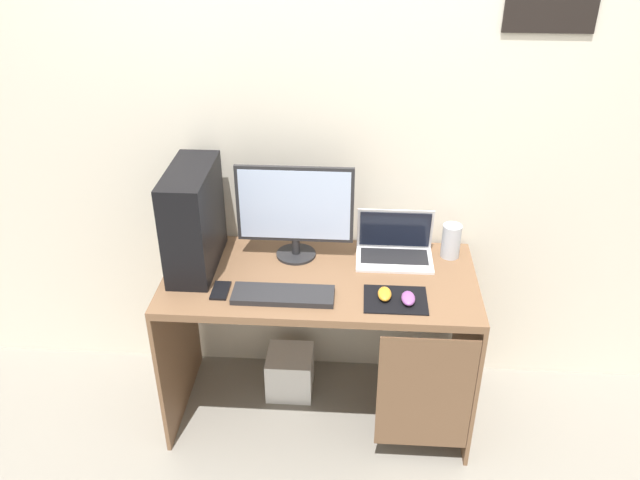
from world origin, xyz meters
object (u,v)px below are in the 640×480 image
monitor (295,210)px  mouse_left (385,294)px  speaker (451,241)px  cell_phone (221,291)px  mouse_right (408,298)px  laptop (394,248)px  keyboard (283,295)px  subwoofer (290,372)px  pc_tower (193,219)px

monitor → mouse_left: (0.40, -0.31, -0.21)m
speaker → mouse_left: size_ratio=1.64×
monitor → cell_phone: 0.48m
mouse_left → mouse_right: 0.10m
laptop → mouse_left: laptop is taller
keyboard → speaker: bearing=27.6°
laptop → subwoofer: 0.86m
keyboard → subwoofer: 0.73m
laptop → keyboard: (-0.47, -0.35, -0.03)m
speaker → mouse_left: (-0.30, -0.36, -0.06)m
pc_tower → mouse_right: (0.92, -0.24, -0.21)m
monitor → subwoofer: 0.90m
pc_tower → laptop: bearing=7.7°
pc_tower → monitor: size_ratio=0.89×
monitor → mouse_left: size_ratio=5.37×
monitor → laptop: 0.48m
laptop → keyboard: 0.58m
pc_tower → speaker: (1.13, 0.15, -0.15)m
mouse_left → subwoofer: bearing=148.1°
mouse_right → subwoofer: bearing=150.9°
cell_phone → subwoofer: bearing=46.8°
mouse_left → subwoofer: (-0.43, 0.27, -0.68)m
mouse_left → cell_phone: (-0.68, 0.01, -0.02)m
laptop → keyboard: laptop is taller
monitor → speaker: bearing=4.0°
mouse_right → subwoofer: mouse_right is taller
pc_tower → speaker: pc_tower is taller
keyboard → mouse_right: (0.51, -0.00, 0.01)m
keyboard → cell_phone: keyboard is taller
keyboard → mouse_right: 0.51m
cell_phone → keyboard: bearing=-5.4°
speaker → laptop: bearing=-173.9°
speaker → cell_phone: bearing=-160.4°
cell_phone → subwoofer: (0.25, 0.26, -0.67)m
laptop → keyboard: size_ratio=0.81×
cell_phone → mouse_left: bearing=-0.4°
monitor → mouse_left: 0.54m
keyboard → mouse_left: bearing=2.7°
mouse_right → keyboard: bearing=179.4°
laptop → mouse_right: 0.36m
monitor → laptop: size_ratio=1.51×
keyboard → subwoofer: (-0.02, 0.29, -0.67)m
keyboard → mouse_right: mouse_right is taller
monitor → laptop: monitor is taller
mouse_right → mouse_left: bearing=165.3°
monitor → mouse_right: 0.63m
monitor → mouse_right: monitor is taller
keyboard → pc_tower: bearing=150.5°
speaker → mouse_right: bearing=-118.7°
monitor → keyboard: (-0.02, -0.33, -0.22)m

